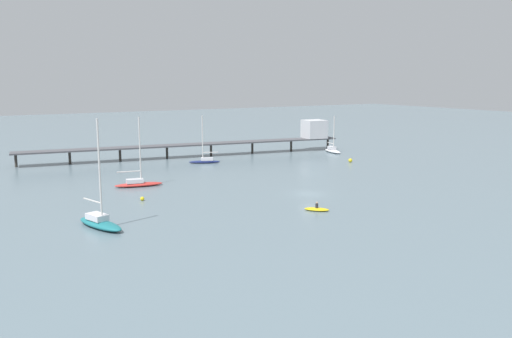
{
  "coord_description": "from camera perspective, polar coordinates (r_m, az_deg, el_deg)",
  "views": [
    {
      "loc": [
        -45.12,
        -60.96,
        16.62
      ],
      "look_at": [
        0.0,
        14.9,
        1.5
      ],
      "focal_mm": 37.43,
      "sensor_mm": 36.0,
      "label": 1
    }
  ],
  "objects": [
    {
      "name": "ground_plane",
      "position": [
        77.64,
        5.64,
        -2.69
      ],
      "size": [
        400.0,
        400.0,
        0.0
      ],
      "primitive_type": "plane",
      "color": "slate"
    },
    {
      "name": "sailboat_navy",
      "position": [
        105.62,
        -5.48,
        0.97
      ],
      "size": [
        6.21,
        3.82,
        9.39
      ],
      "color": "navy",
      "rests_on": "ground_plane"
    },
    {
      "name": "sailboat_teal",
      "position": [
        62.65,
        -16.35,
        -5.38
      ],
      "size": [
        4.33,
        8.01,
        12.28
      ],
      "color": "#1E727A",
      "rests_on": "ground_plane"
    },
    {
      "name": "sailboat_red",
      "position": [
        84.56,
        -12.5,
        -1.4
      ],
      "size": [
        7.6,
        3.26,
        10.79
      ],
      "color": "red",
      "rests_on": "ground_plane"
    },
    {
      "name": "pier",
      "position": [
        118.8,
        0.19,
        3.52
      ],
      "size": [
        69.2,
        13.67,
        6.96
      ],
      "color": "#4C4C51",
      "rests_on": "ground_plane"
    },
    {
      "name": "mooring_buoy_mid",
      "position": [
        74.73,
        -12.06,
        -3.13
      ],
      "size": [
        0.57,
        0.57,
        0.57
      ],
      "primitive_type": "sphere",
      "color": "yellow",
      "rests_on": "ground_plane"
    },
    {
      "name": "mooring_buoy_inner",
      "position": [
        107.91,
        10.05,
        0.92
      ],
      "size": [
        0.77,
        0.77,
        0.77
      ],
      "primitive_type": "sphere",
      "color": "yellow",
      "rests_on": "ground_plane"
    },
    {
      "name": "sailboat_white",
      "position": [
        121.4,
        8.19,
        2.03
      ],
      "size": [
        2.9,
        6.47,
        8.23
      ],
      "color": "white",
      "rests_on": "ground_plane"
    },
    {
      "name": "dinghy_yellow",
      "position": [
        68.21,
        6.51,
        -4.27
      ],
      "size": [
        3.2,
        3.23,
        1.14
      ],
      "color": "yellow",
      "rests_on": "ground_plane"
    }
  ]
}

